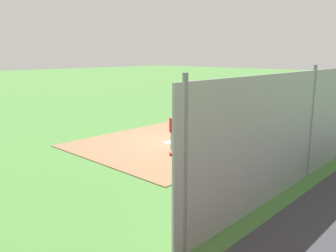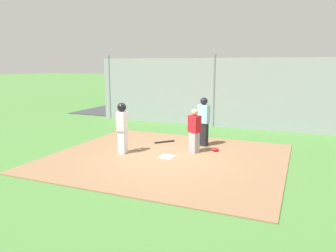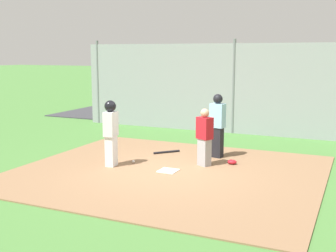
{
  "view_description": "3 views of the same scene",
  "coord_description": "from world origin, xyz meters",
  "px_view_note": "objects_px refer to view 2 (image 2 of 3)",
  "views": [
    {
      "loc": [
        -10.06,
        -9.39,
        3.65
      ],
      "look_at": [
        -0.49,
        -0.37,
        0.87
      ],
      "focal_mm": 36.58,
      "sensor_mm": 36.0,
      "label": 1
    },
    {
      "loc": [
        -3.86,
        9.14,
        2.96
      ],
      "look_at": [
        0.13,
        -0.4,
        0.95
      ],
      "focal_mm": 34.72,
      "sensor_mm": 36.0,
      "label": 2
    },
    {
      "loc": [
        -4.17,
        9.27,
        2.88
      ],
      "look_at": [
        0.47,
        -1.02,
        0.95
      ],
      "focal_mm": 46.16,
      "sensor_mm": 36.0,
      "label": 3
    }
  ],
  "objects_px": {
    "baseball_bat": "(165,142)",
    "catcher": "(194,130)",
    "catcher_mask": "(215,149)",
    "runner": "(122,125)",
    "umpire": "(204,121)",
    "parked_car_green": "(220,105)",
    "baseball": "(140,150)",
    "home_plate": "(167,157)"
  },
  "relations": [
    {
      "from": "baseball_bat",
      "to": "catcher",
      "type": "bearing_deg",
      "value": -78.33
    },
    {
      "from": "catcher_mask",
      "to": "runner",
      "type": "bearing_deg",
      "value": 27.05
    },
    {
      "from": "catcher",
      "to": "catcher_mask",
      "type": "bearing_deg",
      "value": 151.17
    },
    {
      "from": "catcher",
      "to": "umpire",
      "type": "height_order",
      "value": "umpire"
    },
    {
      "from": "runner",
      "to": "parked_car_green",
      "type": "distance_m",
      "value": 9.15
    },
    {
      "from": "parked_car_green",
      "to": "runner",
      "type": "bearing_deg",
      "value": 92.98
    },
    {
      "from": "catcher_mask",
      "to": "baseball",
      "type": "height_order",
      "value": "catcher_mask"
    },
    {
      "from": "runner",
      "to": "baseball",
      "type": "relative_size",
      "value": 22.66
    },
    {
      "from": "catcher",
      "to": "baseball_bat",
      "type": "xyz_separation_m",
      "value": [
        1.45,
        -0.87,
        -0.72
      ]
    },
    {
      "from": "catcher",
      "to": "umpire",
      "type": "relative_size",
      "value": 0.84
    },
    {
      "from": "catcher_mask",
      "to": "baseball_bat",
      "type": "bearing_deg",
      "value": -12.51
    },
    {
      "from": "home_plate",
      "to": "catcher_mask",
      "type": "relative_size",
      "value": 1.83
    },
    {
      "from": "catcher",
      "to": "runner",
      "type": "relative_size",
      "value": 0.87
    },
    {
      "from": "baseball",
      "to": "runner",
      "type": "bearing_deg",
      "value": 52.4
    },
    {
      "from": "catcher",
      "to": "runner",
      "type": "bearing_deg",
      "value": -37.84
    },
    {
      "from": "baseball",
      "to": "parked_car_green",
      "type": "xyz_separation_m",
      "value": [
        -0.67,
        -8.6,
        0.55
      ]
    },
    {
      "from": "baseball_bat",
      "to": "parked_car_green",
      "type": "relative_size",
      "value": 0.18
    },
    {
      "from": "catcher_mask",
      "to": "parked_car_green",
      "type": "height_order",
      "value": "parked_car_green"
    },
    {
      "from": "catcher",
      "to": "umpire",
      "type": "distance_m",
      "value": 1.01
    },
    {
      "from": "runner",
      "to": "parked_car_green",
      "type": "relative_size",
      "value": 0.38
    },
    {
      "from": "baseball_bat",
      "to": "baseball",
      "type": "xyz_separation_m",
      "value": [
        0.32,
        1.39,
        0.01
      ]
    },
    {
      "from": "home_plate",
      "to": "baseball_bat",
      "type": "bearing_deg",
      "value": -64.42
    },
    {
      "from": "catcher_mask",
      "to": "parked_car_green",
      "type": "distance_m",
      "value": 7.88
    },
    {
      "from": "umpire",
      "to": "catcher_mask",
      "type": "height_order",
      "value": "umpire"
    },
    {
      "from": "catcher",
      "to": "baseball",
      "type": "xyz_separation_m",
      "value": [
        1.77,
        0.51,
        -0.71
      ]
    },
    {
      "from": "runner",
      "to": "catcher_mask",
      "type": "bearing_deg",
      "value": 20.84
    },
    {
      "from": "runner",
      "to": "umpire",
      "type": "bearing_deg",
      "value": 36.37
    },
    {
      "from": "home_plate",
      "to": "umpire",
      "type": "xyz_separation_m",
      "value": [
        -0.64,
        -1.85,
        0.91
      ]
    },
    {
      "from": "umpire",
      "to": "baseball_bat",
      "type": "bearing_deg",
      "value": -75.26
    },
    {
      "from": "catcher",
      "to": "parked_car_green",
      "type": "distance_m",
      "value": 8.16
    },
    {
      "from": "umpire",
      "to": "baseball",
      "type": "relative_size",
      "value": 23.58
    },
    {
      "from": "catcher",
      "to": "baseball_bat",
      "type": "relative_size",
      "value": 1.84
    },
    {
      "from": "catcher",
      "to": "parked_car_green",
      "type": "xyz_separation_m",
      "value": [
        1.1,
        -8.08,
        -0.17
      ]
    },
    {
      "from": "catcher",
      "to": "home_plate",
      "type": "bearing_deg",
      "value": -8.51
    },
    {
      "from": "umpire",
      "to": "baseball_bat",
      "type": "distance_m",
      "value": 1.72
    },
    {
      "from": "catcher_mask",
      "to": "parked_car_green",
      "type": "bearing_deg",
      "value": -77.38
    },
    {
      "from": "home_plate",
      "to": "umpire",
      "type": "distance_m",
      "value": 2.16
    },
    {
      "from": "runner",
      "to": "catcher",
      "type": "bearing_deg",
      "value": 18.69
    },
    {
      "from": "catcher_mask",
      "to": "catcher",
      "type": "bearing_deg",
      "value": 33.92
    },
    {
      "from": "umpire",
      "to": "baseball",
      "type": "xyz_separation_m",
      "value": [
        1.79,
        1.51,
        -0.88
      ]
    },
    {
      "from": "runner",
      "to": "baseball_bat",
      "type": "bearing_deg",
      "value": 63.38
    },
    {
      "from": "catcher",
      "to": "baseball_bat",
      "type": "height_order",
      "value": "catcher"
    }
  ]
}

